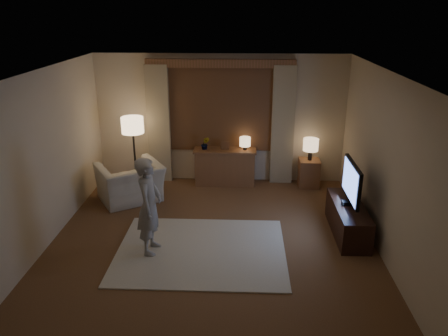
# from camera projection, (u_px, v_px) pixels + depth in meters

# --- Properties ---
(room) EXTENTS (5.04, 5.54, 2.64)m
(room) POSITION_uv_depth(u_px,v_px,m) (213.00, 152.00, 6.71)
(room) COLOR brown
(room) RESTS_ON ground
(rug) EXTENTS (2.50, 2.00, 0.02)m
(rug) POSITION_uv_depth(u_px,v_px,m) (201.00, 250.00, 6.54)
(rug) COLOR beige
(rug) RESTS_ON floor
(sideboard) EXTENTS (1.20, 0.40, 0.70)m
(sideboard) POSITION_uv_depth(u_px,v_px,m) (225.00, 168.00, 8.92)
(sideboard) COLOR brown
(sideboard) RESTS_ON floor
(picture_frame) EXTENTS (0.16, 0.02, 0.20)m
(picture_frame) POSITION_uv_depth(u_px,v_px,m) (225.00, 147.00, 8.76)
(picture_frame) COLOR brown
(picture_frame) RESTS_ON sideboard
(plant) EXTENTS (0.17, 0.13, 0.30)m
(plant) POSITION_uv_depth(u_px,v_px,m) (205.00, 144.00, 8.76)
(plant) COLOR #999999
(plant) RESTS_ON sideboard
(table_lamp_sideboard) EXTENTS (0.22, 0.22, 0.30)m
(table_lamp_sideboard) POSITION_uv_depth(u_px,v_px,m) (245.00, 142.00, 8.71)
(table_lamp_sideboard) COLOR black
(table_lamp_sideboard) RESTS_ON sideboard
(floor_lamp) EXTENTS (0.43, 0.43, 1.46)m
(floor_lamp) POSITION_uv_depth(u_px,v_px,m) (133.00, 129.00, 8.39)
(floor_lamp) COLOR black
(floor_lamp) RESTS_ON floor
(armchair) EXTENTS (1.44, 1.40, 0.71)m
(armchair) POSITION_uv_depth(u_px,v_px,m) (130.00, 183.00, 8.13)
(armchair) COLOR beige
(armchair) RESTS_ON floor
(side_table) EXTENTS (0.40, 0.40, 0.56)m
(side_table) POSITION_uv_depth(u_px,v_px,m) (309.00, 173.00, 8.82)
(side_table) COLOR brown
(side_table) RESTS_ON floor
(table_lamp_side) EXTENTS (0.30, 0.30, 0.44)m
(table_lamp_side) POSITION_uv_depth(u_px,v_px,m) (311.00, 145.00, 8.62)
(table_lamp_side) COLOR black
(table_lamp_side) RESTS_ON side_table
(tv_stand) EXTENTS (0.45, 1.40, 0.50)m
(tv_stand) POSITION_uv_depth(u_px,v_px,m) (348.00, 219.00, 6.97)
(tv_stand) COLOR black
(tv_stand) RESTS_ON floor
(tv) EXTENTS (0.24, 0.97, 0.70)m
(tv) POSITION_uv_depth(u_px,v_px,m) (352.00, 182.00, 6.75)
(tv) COLOR black
(tv) RESTS_ON tv_stand
(person) EXTENTS (0.38, 0.55, 1.46)m
(person) POSITION_uv_depth(u_px,v_px,m) (149.00, 206.00, 6.27)
(person) COLOR #AFABA1
(person) RESTS_ON rug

